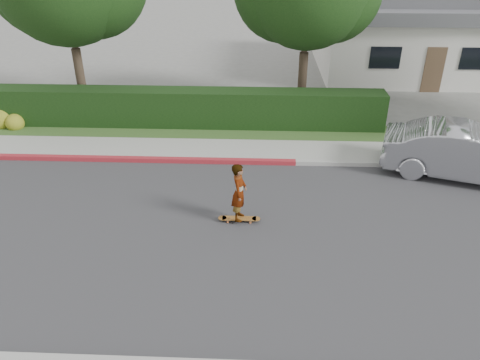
# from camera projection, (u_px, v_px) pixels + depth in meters

# --- Properties ---
(ground) EXTENTS (120.00, 120.00, 0.00)m
(ground) POSITION_uv_depth(u_px,v_px,m) (266.00, 236.00, 11.94)
(ground) COLOR slate
(ground) RESTS_ON ground
(road) EXTENTS (60.00, 8.00, 0.01)m
(road) POSITION_uv_depth(u_px,v_px,m) (266.00, 236.00, 11.93)
(road) COLOR #2D2D30
(road) RESTS_ON ground
(curb_far) EXTENTS (60.00, 0.20, 0.15)m
(curb_far) POSITION_uv_depth(u_px,v_px,m) (265.00, 162.00, 15.49)
(curb_far) COLOR #9E9E99
(curb_far) RESTS_ON ground
(curb_red_section) EXTENTS (12.00, 0.21, 0.15)m
(curb_red_section) POSITION_uv_depth(u_px,v_px,m) (116.00, 159.00, 15.67)
(curb_red_section) COLOR maroon
(curb_red_section) RESTS_ON ground
(sidewalk_far) EXTENTS (60.00, 1.60, 0.12)m
(sidewalk_far) POSITION_uv_depth(u_px,v_px,m) (265.00, 151.00, 16.28)
(sidewalk_far) COLOR gray
(sidewalk_far) RESTS_ON ground
(planting_strip) EXTENTS (60.00, 1.60, 0.10)m
(planting_strip) POSITION_uv_depth(u_px,v_px,m) (265.00, 133.00, 17.69)
(planting_strip) COLOR #2D4C1E
(planting_strip) RESTS_ON ground
(hedge) EXTENTS (15.00, 1.00, 1.50)m
(hedge) POSITION_uv_depth(u_px,v_px,m) (187.00, 109.00, 17.99)
(hedge) COLOR black
(hedge) RESTS_ON ground
(flowering_shrub) EXTENTS (1.40, 1.00, 0.90)m
(flowering_shrub) POSITION_uv_depth(u_px,v_px,m) (6.00, 121.00, 18.04)
(flowering_shrub) COLOR #2D4C19
(flowering_shrub) RESTS_ON ground
(house) EXTENTS (10.60, 8.60, 4.30)m
(house) POSITION_uv_depth(u_px,v_px,m) (417.00, 30.00, 24.63)
(house) COLOR beige
(house) RESTS_ON ground
(skateboard) EXTENTS (1.12, 0.22, 0.10)m
(skateboard) POSITION_uv_depth(u_px,v_px,m) (239.00, 219.00, 12.48)
(skateboard) COLOR #BF6534
(skateboard) RESTS_ON ground
(skateboarder) EXTENTS (0.46, 0.63, 1.60)m
(skateboarder) POSITION_uv_depth(u_px,v_px,m) (239.00, 192.00, 12.08)
(skateboarder) COLOR white
(skateboarder) RESTS_ON skateboard
(car_silver) EXTENTS (5.25, 3.13, 1.64)m
(car_silver) POSITION_uv_depth(u_px,v_px,m) (466.00, 153.00, 14.38)
(car_silver) COLOR #ACADB3
(car_silver) RESTS_ON ground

